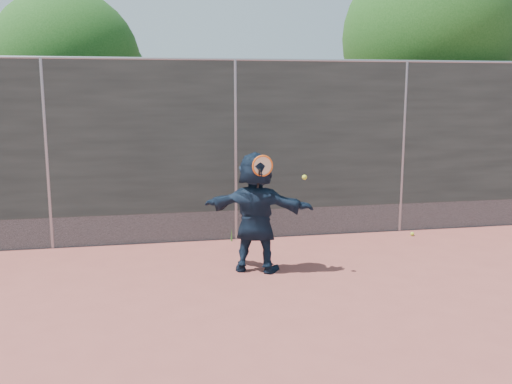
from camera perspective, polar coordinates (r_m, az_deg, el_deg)
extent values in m
plane|color=#9E4C42|center=(6.55, 2.99, -12.42)|extent=(80.00, 80.00, 0.00)
imported|color=#122033|center=(7.92, 0.00, -2.01)|extent=(1.64, 1.09, 1.69)
sphere|color=#BBD02E|center=(10.35, 15.36, -4.06)|extent=(0.07, 0.07, 0.07)
cube|color=#38423D|center=(9.51, -2.07, 5.55)|extent=(20.00, 0.04, 2.50)
cube|color=slate|center=(9.75, -2.01, -3.27)|extent=(20.00, 0.03, 0.50)
cylinder|color=gray|center=(9.49, -2.12, 13.10)|extent=(20.00, 0.05, 0.05)
cylinder|color=gray|center=(9.54, -20.19, 3.44)|extent=(0.06, 0.06, 3.00)
cylinder|color=gray|center=(9.54, -2.06, 4.06)|extent=(0.06, 0.06, 3.00)
cylinder|color=gray|center=(10.43, 14.48, 4.27)|extent=(0.06, 0.06, 3.00)
torus|color=orange|center=(7.62, 0.66, 2.63)|extent=(0.29, 0.06, 0.29)
cylinder|color=beige|center=(7.62, 0.66, 2.63)|extent=(0.25, 0.03, 0.25)
cylinder|color=black|center=(7.66, 0.26, 1.16)|extent=(0.04, 0.13, 0.33)
sphere|color=#BBD02E|center=(7.68, 4.87, 1.48)|extent=(0.07, 0.07, 0.07)
cylinder|color=#382314|center=(13.08, 16.25, 4.44)|extent=(0.28, 0.28, 2.60)
sphere|color=#23561C|center=(13.07, 16.76, 14.48)|extent=(3.60, 3.60, 3.60)
sphere|color=#23561C|center=(13.56, 19.04, 12.66)|extent=(2.52, 2.52, 2.52)
cylinder|color=#382314|center=(12.53, -17.98, 3.20)|extent=(0.28, 0.28, 2.20)
sphere|color=#23561C|center=(12.46, -18.48, 12.01)|extent=(3.00, 3.00, 3.00)
sphere|color=#23561C|center=(12.60, -15.53, 10.77)|extent=(2.10, 2.10, 2.10)
cone|color=#387226|center=(9.70, -0.43, -4.05)|extent=(0.03, 0.03, 0.26)
cone|color=#387226|center=(9.78, 1.28, -3.83)|extent=(0.03, 0.03, 0.30)
cone|color=#387226|center=(9.63, -2.46, -4.29)|extent=(0.03, 0.03, 0.22)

